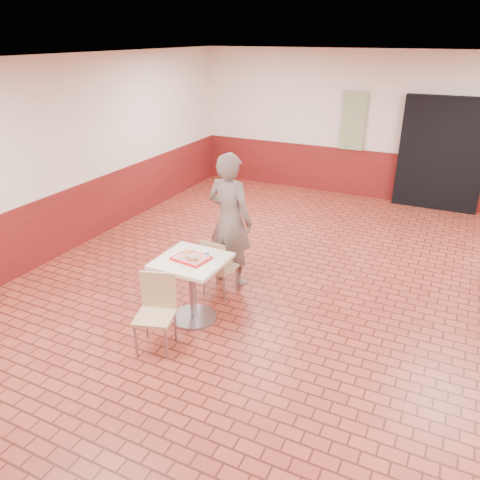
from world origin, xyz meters
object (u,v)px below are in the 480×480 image
at_px(paper_cup, 207,253).
at_px(long_john_donut, 191,258).
at_px(chair_main_back, 217,265).
at_px(serving_tray, 191,258).
at_px(ring_donut, 187,251).
at_px(main_table, 192,279).
at_px(chair_main_front, 156,308).
at_px(customer, 230,220).

bearing_deg(paper_cup, long_john_donut, -125.81).
distance_m(chair_main_back, serving_tray, 0.74).
height_order(chair_main_back, ring_donut, ring_donut).
xyz_separation_m(main_table, chair_main_back, (0.00, 0.63, -0.10)).
distance_m(chair_main_front, serving_tray, 0.73).
distance_m(chair_main_front, customer, 1.76).
relative_size(ring_donut, paper_cup, 1.27).
bearing_deg(chair_main_front, long_john_donut, 61.42).
bearing_deg(paper_cup, chair_main_back, 106.20).
height_order(serving_tray, ring_donut, ring_donut).
xyz_separation_m(customer, ring_donut, (-0.09, -0.97, -0.07)).
height_order(serving_tray, long_john_donut, long_john_donut).
relative_size(customer, paper_cup, 23.12).
xyz_separation_m(chair_main_back, long_john_donut, (0.04, -0.69, 0.41)).
relative_size(main_table, chair_main_back, 1.01).
distance_m(customer, serving_tray, 1.07).
height_order(customer, long_john_donut, customer).
relative_size(chair_main_back, ring_donut, 7.92).
bearing_deg(main_table, chair_main_back, 89.92).
height_order(customer, ring_donut, customer).
relative_size(main_table, paper_cup, 10.14).
bearing_deg(ring_donut, long_john_donut, -44.23).
relative_size(main_table, long_john_donut, 4.91).
bearing_deg(chair_main_back, paper_cup, 110.88).
relative_size(chair_main_front, ring_donut, 8.47).
relative_size(chair_main_back, long_john_donut, 4.89).
xyz_separation_m(ring_donut, long_john_donut, (0.15, -0.15, 0.01)).
bearing_deg(paper_cup, chair_main_front, -107.69).
xyz_separation_m(chair_main_front, ring_donut, (-0.03, 0.73, 0.38)).
bearing_deg(chair_main_front, main_table, 65.88).
relative_size(ring_donut, long_john_donut, 0.62).
xyz_separation_m(main_table, long_john_donut, (0.04, -0.06, 0.32)).
xyz_separation_m(chair_main_back, paper_cup, (0.15, -0.53, 0.43)).
relative_size(customer, ring_donut, 18.14).
bearing_deg(customer, paper_cup, 108.37).
distance_m(chair_main_front, ring_donut, 0.82).
distance_m(main_table, ring_donut, 0.34).
xyz_separation_m(chair_main_front, paper_cup, (0.24, 0.74, 0.40)).
relative_size(chair_main_front, long_john_donut, 5.23).
distance_m(ring_donut, paper_cup, 0.27).
bearing_deg(customer, ring_donut, 92.53).
xyz_separation_m(chair_main_back, customer, (-0.02, 0.43, 0.48)).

